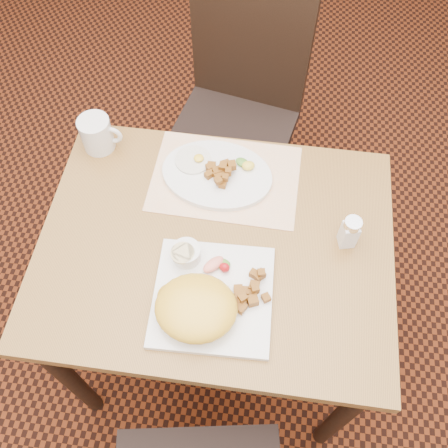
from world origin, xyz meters
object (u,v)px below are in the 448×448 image
salt_shaker (350,232)px  plate_square (213,296)px  table (216,262)px  coffee_mug (97,134)px  chair_far (239,104)px  plate_oval (217,175)px

salt_shaker → plate_square: bearing=-147.9°
table → salt_shaker: 0.37m
table → coffee_mug: bearing=143.9°
plate_square → table: bearing=96.1°
chair_far → coffee_mug: bearing=61.9°
table → plate_square: (0.02, -0.15, 0.12)m
chair_far → salt_shaker: bearing=129.8°
table → salt_shaker: salt_shaker is taller
chair_far → plate_oval: 0.54m
plate_oval → salt_shaker: size_ratio=3.05×
table → salt_shaker: size_ratio=9.00×
plate_square → plate_oval: 0.36m
plate_square → plate_oval: bearing=96.6°
salt_shaker → coffee_mug: bearing=162.2°
plate_square → coffee_mug: size_ratio=2.34×
chair_far → coffee_mug: 0.61m
plate_oval → salt_shaker: salt_shaker is taller
table → coffee_mug: (-0.37, 0.27, 0.16)m
table → chair_far: bearing=91.5°
plate_oval → coffee_mug: (-0.35, 0.07, 0.04)m
plate_oval → salt_shaker: 0.39m
table → chair_far: (-0.02, 0.69, -0.10)m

